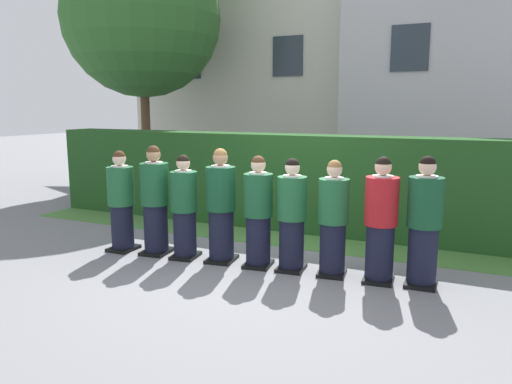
% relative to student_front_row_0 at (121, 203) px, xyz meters
% --- Properties ---
extents(ground_plane, '(60.00, 60.00, 0.00)m').
position_rel_student_front_row_0_xyz_m(ground_plane, '(2.20, 0.18, -0.74)').
color(ground_plane, slate).
extents(student_front_row_0, '(0.40, 0.45, 1.55)m').
position_rel_student_front_row_0_xyz_m(student_front_row_0, '(0.00, 0.00, 0.00)').
color(student_front_row_0, black).
rests_on(student_front_row_0, ground).
extents(student_front_row_1, '(0.43, 0.51, 1.64)m').
position_rel_student_front_row_0_xyz_m(student_front_row_1, '(0.58, 0.08, 0.04)').
color(student_front_row_1, black).
rests_on(student_front_row_1, ground).
extents(student_front_row_2, '(0.41, 0.51, 1.53)m').
position_rel_student_front_row_0_xyz_m(student_front_row_2, '(1.09, 0.08, -0.01)').
color(student_front_row_2, black).
rests_on(student_front_row_2, ground).
extents(student_front_row_3, '(0.43, 0.51, 1.63)m').
position_rel_student_front_row_0_xyz_m(student_front_row_3, '(1.66, 0.17, 0.04)').
color(student_front_row_3, black).
rests_on(student_front_row_3, ground).
extents(student_front_row_4, '(0.42, 0.52, 1.55)m').
position_rel_student_front_row_0_xyz_m(student_front_row_4, '(2.24, 0.19, 0.00)').
color(student_front_row_4, black).
rests_on(student_front_row_4, ground).
extents(student_front_row_5, '(0.40, 0.47, 1.53)m').
position_rel_student_front_row_0_xyz_m(student_front_row_5, '(2.71, 0.23, -0.01)').
color(student_front_row_5, black).
rests_on(student_front_row_5, ground).
extents(student_front_row_6, '(0.41, 0.51, 1.53)m').
position_rel_student_front_row_0_xyz_m(student_front_row_6, '(3.28, 0.27, -0.01)').
color(student_front_row_6, black).
rests_on(student_front_row_6, ground).
extents(student_in_red_blazer, '(0.42, 0.49, 1.60)m').
position_rel_student_front_row_0_xyz_m(student_in_red_blazer, '(3.89, 0.29, 0.02)').
color(student_in_red_blazer, black).
rests_on(student_in_red_blazer, ground).
extents(student_front_row_8, '(0.42, 0.48, 1.63)m').
position_rel_student_front_row_0_xyz_m(student_front_row_8, '(4.40, 0.36, 0.04)').
color(student_front_row_8, black).
rests_on(student_front_row_8, ground).
extents(hedge, '(10.80, 0.70, 1.72)m').
position_rel_student_front_row_0_xyz_m(hedge, '(2.20, 2.43, 0.12)').
color(hedge, '#214C1E').
rests_on(hedge, ground).
extents(school_building_main, '(7.81, 3.26, 8.02)m').
position_rel_student_front_row_0_xyz_m(school_building_main, '(-1.87, 9.03, 3.38)').
color(school_building_main, beige).
rests_on(school_building_main, ground).
extents(school_building_annex, '(6.71, 4.34, 7.70)m').
position_rel_student_front_row_0_xyz_m(school_building_annex, '(4.61, 8.89, 3.20)').
color(school_building_annex, silver).
rests_on(school_building_annex, ground).
extents(oak_tree_left, '(4.11, 4.11, 6.56)m').
position_rel_student_front_row_0_xyz_m(oak_tree_left, '(-3.39, 5.09, 3.75)').
color(oak_tree_left, brown).
rests_on(oak_tree_left, ground).
extents(lawn_strip, '(10.80, 0.90, 0.01)m').
position_rel_student_front_row_0_xyz_m(lawn_strip, '(2.20, 1.63, -0.73)').
color(lawn_strip, '#477A38').
rests_on(lawn_strip, ground).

